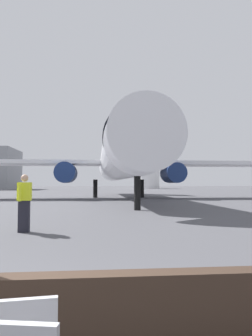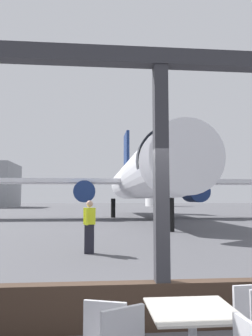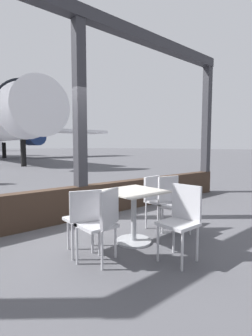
{
  "view_description": "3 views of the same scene",
  "coord_description": "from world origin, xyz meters",
  "px_view_note": "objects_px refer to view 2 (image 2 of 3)",
  "views": [
    {
      "loc": [
        1.09,
        -2.84,
        1.47
      ],
      "look_at": [
        2.62,
        13.34,
        2.3
      ],
      "focal_mm": 32.21,
      "sensor_mm": 36.0,
      "label": 1
    },
    {
      "loc": [
        -0.95,
        -4.71,
        1.78
      ],
      "look_at": [
        0.8,
        13.93,
        3.54
      ],
      "focal_mm": 35.71,
      "sensor_mm": 36.0,
      "label": 2
    },
    {
      "loc": [
        -2.41,
        -4.21,
        1.4
      ],
      "look_at": [
        0.13,
        -1.21,
        1.06
      ],
      "focal_mm": 26.51,
      "sensor_mm": 36.0,
      "label": 3
    }
  ],
  "objects_px": {
    "airplane": "(141,178)",
    "fuel_storage_tank": "(157,194)",
    "ground_crew_worker": "(89,226)",
    "cafe_chair_aisle_right": "(108,336)"
  },
  "relations": [
    {
      "from": "cafe_chair_aisle_right",
      "to": "fuel_storage_tank",
      "type": "height_order",
      "value": "fuel_storage_tank"
    },
    {
      "from": "ground_crew_worker",
      "to": "airplane",
      "type": "bearing_deg",
      "value": 77.12
    },
    {
      "from": "airplane",
      "to": "fuel_storage_tank",
      "type": "xyz_separation_m",
      "value": [
        12.1,
        55.77,
        -0.51
      ]
    },
    {
      "from": "cafe_chair_aisle_right",
      "to": "fuel_storage_tank",
      "type": "relative_size",
      "value": 0.13
    },
    {
      "from": "cafe_chair_aisle_right",
      "to": "airplane",
      "type": "bearing_deg",
      "value": 81.46
    },
    {
      "from": "ground_crew_worker",
      "to": "cafe_chair_aisle_right",
      "type": "bearing_deg",
      "value": -87.88
    },
    {
      "from": "fuel_storage_tank",
      "to": "ground_crew_worker",
      "type": "bearing_deg",
      "value": -102.4
    },
    {
      "from": "ground_crew_worker",
      "to": "fuel_storage_tank",
      "type": "bearing_deg",
      "value": 77.6
    },
    {
      "from": "airplane",
      "to": "fuel_storage_tank",
      "type": "bearing_deg",
      "value": 77.76
    },
    {
      "from": "airplane",
      "to": "fuel_storage_tank",
      "type": "distance_m",
      "value": 57.06
    }
  ]
}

